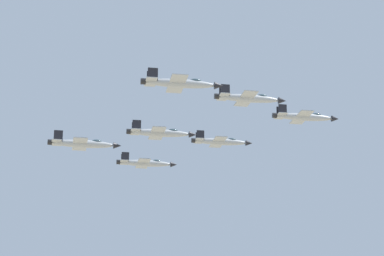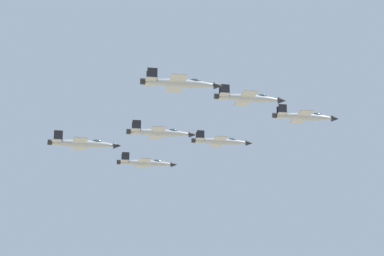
% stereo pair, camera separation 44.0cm
% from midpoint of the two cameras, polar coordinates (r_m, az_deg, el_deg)
% --- Properties ---
extents(jet_lead, '(16.31, 10.05, 3.43)m').
position_cam_midpoint_polar(jet_lead, '(178.38, 8.64, 0.86)').
color(jet_lead, '#9EA3A8').
extents(jet_left_wingman, '(15.57, 9.59, 3.27)m').
position_cam_midpoint_polar(jet_left_wingman, '(186.60, 2.28, -1.03)').
color(jet_left_wingman, '#9EA3A8').
extents(jet_right_wingman, '(15.86, 9.82, 3.33)m').
position_cam_midpoint_polar(jet_right_wingman, '(160.01, 4.43, 2.29)').
color(jet_right_wingman, '#9EA3A8').
extents(jet_left_outer, '(16.08, 9.93, 3.38)m').
position_cam_midpoint_polar(jet_left_outer, '(197.13, -3.47, -2.68)').
color(jet_left_outer, '#9EA3A8').
extents(jet_right_outer, '(15.94, 9.81, 3.35)m').
position_cam_midpoint_polar(jet_right_outer, '(142.21, -0.83, 3.44)').
color(jet_right_outer, '#9EA3A8').
extents(jet_slot_rear, '(16.03, 9.87, 3.37)m').
position_cam_midpoint_polar(jet_slot_rear, '(169.16, -2.37, -0.36)').
color(jet_slot_rear, '#9EA3A8').
extents(jet_trailing, '(16.22, 10.03, 3.41)m').
position_cam_midpoint_polar(jet_trailing, '(166.94, -8.23, -1.19)').
color(jet_trailing, '#9EA3A8').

